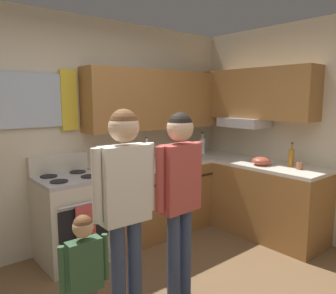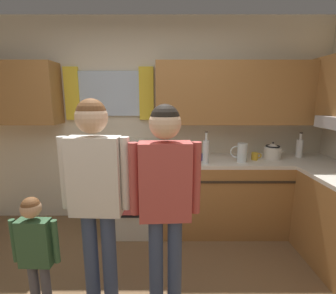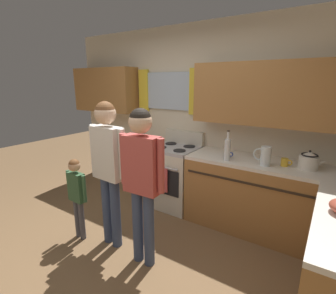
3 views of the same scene
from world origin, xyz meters
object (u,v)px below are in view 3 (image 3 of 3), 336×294
object	(u,v)px
adult_in_plaid	(142,171)
water_pitcher	(265,156)
stovetop_kettle	(309,160)
mug_mustard_yellow	(285,162)
small_child	(77,190)
mug_cobalt_blue	(227,154)
stove_oven	(175,175)
bottle_tall_clear	(227,149)
adult_holding_child	(108,159)

from	to	relation	value
adult_in_plaid	water_pitcher	bearing A→B (deg)	52.18
stovetop_kettle	adult_in_plaid	size ratio (longest dim) A/B	0.17
water_pitcher	mug_mustard_yellow	bearing A→B (deg)	27.47
small_child	mug_cobalt_blue	bearing A→B (deg)	44.41
mug_cobalt_blue	adult_in_plaid	world-z (taller)	adult_in_plaid
stove_oven	mug_mustard_yellow	distance (m)	1.54
stove_oven	stovetop_kettle	size ratio (longest dim) A/B	4.02
bottle_tall_clear	adult_in_plaid	distance (m)	1.14
small_child	stove_oven	bearing A→B (deg)	70.04
bottle_tall_clear	mug_mustard_yellow	distance (m)	0.64
bottle_tall_clear	stovetop_kettle	bearing A→B (deg)	14.09
adult_in_plaid	small_child	world-z (taller)	adult_in_plaid
mug_cobalt_blue	stovetop_kettle	distance (m)	0.89
water_pitcher	small_child	world-z (taller)	water_pitcher
adult_holding_child	stovetop_kettle	bearing A→B (deg)	34.42
stovetop_kettle	small_child	bearing A→B (deg)	-148.08
small_child	adult_holding_child	bearing A→B (deg)	19.08
stove_oven	adult_in_plaid	bearing A→B (deg)	-71.87
stove_oven	mug_cobalt_blue	xyz separation A→B (m)	(0.81, -0.07, 0.48)
water_pitcher	adult_holding_child	bearing A→B (deg)	-141.83
stove_oven	adult_in_plaid	size ratio (longest dim) A/B	0.69
mug_mustard_yellow	adult_in_plaid	distance (m)	1.61
stovetop_kettle	adult_in_plaid	bearing A→B (deg)	-135.49
mug_cobalt_blue	stove_oven	bearing A→B (deg)	175.07
bottle_tall_clear	mug_mustard_yellow	xyz separation A→B (m)	(0.61, 0.16, -0.10)
water_pitcher	adult_in_plaid	size ratio (longest dim) A/B	0.14
water_pitcher	mug_cobalt_blue	bearing A→B (deg)	171.70
stove_oven	small_child	xyz separation A→B (m)	(-0.49, -1.34, 0.15)
water_pitcher	adult_holding_child	distance (m)	1.72
mug_mustard_yellow	small_child	distance (m)	2.37
bottle_tall_clear	small_child	distance (m)	1.81
mug_cobalt_blue	mug_mustard_yellow	world-z (taller)	mug_mustard_yellow
mug_mustard_yellow	small_child	xyz separation A→B (m)	(-1.95, -1.31, -0.33)
stove_oven	stovetop_kettle	xyz separation A→B (m)	(1.69, 0.02, 0.53)
bottle_tall_clear	stovetop_kettle	size ratio (longest dim) A/B	1.34
water_pitcher	adult_in_plaid	world-z (taller)	adult_in_plaid
mug_cobalt_blue	adult_in_plaid	size ratio (longest dim) A/B	0.07
adult_holding_child	small_child	distance (m)	0.59
bottle_tall_clear	small_child	bearing A→B (deg)	-139.42
stove_oven	water_pitcher	bearing A→B (deg)	-6.15
stovetop_kettle	small_child	world-z (taller)	stovetop_kettle
adult_in_plaid	small_child	bearing A→B (deg)	-173.92
bottle_tall_clear	stovetop_kettle	xyz separation A→B (m)	(0.84, 0.21, -0.05)
mug_mustard_yellow	adult_holding_child	distance (m)	1.94
water_pitcher	adult_in_plaid	bearing A→B (deg)	-127.82
mug_cobalt_blue	mug_mustard_yellow	bearing A→B (deg)	3.08
stovetop_kettle	water_pitcher	world-z (taller)	water_pitcher
adult_in_plaid	small_child	distance (m)	0.98
stove_oven	small_child	world-z (taller)	stove_oven
bottle_tall_clear	mug_mustard_yellow	size ratio (longest dim) A/B	3.05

